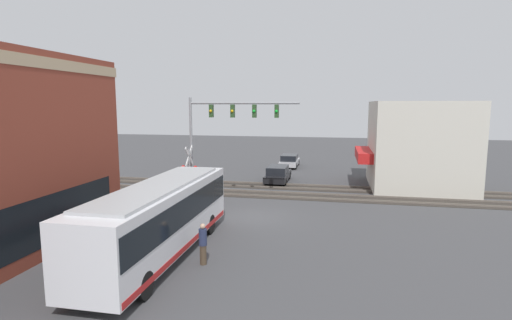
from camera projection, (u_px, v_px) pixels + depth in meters
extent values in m
plane|color=#424244|center=(254.00, 217.00, 23.90)|extent=(120.00, 120.00, 0.00)
cube|color=tan|center=(12.00, 59.00, 15.36)|extent=(14.31, 0.36, 0.50)
cube|color=black|center=(28.00, 228.00, 16.27)|extent=(11.85, 0.12, 2.20)
cube|color=beige|center=(418.00, 145.00, 31.90)|extent=(8.57, 7.27, 6.93)
cube|color=red|center=(364.00, 154.00, 32.85)|extent=(6.00, 1.20, 0.80)
cube|color=silver|center=(160.00, 217.00, 17.51)|extent=(11.26, 2.55, 2.71)
cube|color=black|center=(160.00, 208.00, 17.45)|extent=(11.03, 2.59, 1.14)
cube|color=#B21E1E|center=(161.00, 243.00, 17.67)|extent=(11.03, 2.58, 0.24)
cube|color=#A5A8AA|center=(159.00, 186.00, 17.31)|extent=(9.57, 2.17, 0.12)
cylinder|color=black|center=(189.00, 223.00, 21.01)|extent=(1.00, 2.57, 1.00)
cylinder|color=black|center=(114.00, 283.00, 13.97)|extent=(1.00, 2.57, 1.00)
cylinder|color=gray|center=(191.00, 148.00, 28.82)|extent=(0.20, 0.20, 7.18)
cylinder|color=gray|center=(243.00, 103.00, 27.61)|extent=(0.16, 7.78, 0.16)
cube|color=#284723|center=(211.00, 111.00, 28.15)|extent=(0.30, 0.27, 0.90)
sphere|color=yellow|center=(211.00, 111.00, 27.99)|extent=(0.20, 0.20, 0.20)
cube|color=#284723|center=(233.00, 111.00, 27.84)|extent=(0.30, 0.27, 0.90)
sphere|color=yellow|center=(232.00, 111.00, 27.68)|extent=(0.20, 0.20, 0.20)
cube|color=#284723|center=(254.00, 111.00, 27.54)|extent=(0.30, 0.27, 0.90)
sphere|color=green|center=(254.00, 111.00, 27.38)|extent=(0.20, 0.20, 0.20)
cube|color=#284723|center=(277.00, 111.00, 27.23)|extent=(0.30, 0.27, 0.90)
sphere|color=green|center=(276.00, 111.00, 27.07)|extent=(0.20, 0.20, 0.20)
cylinder|color=gray|center=(190.00, 174.00, 28.13)|extent=(0.14, 0.14, 3.60)
cube|color=white|center=(189.00, 156.00, 27.95)|extent=(1.41, 0.06, 1.41)
cube|color=white|center=(189.00, 156.00, 27.95)|extent=(1.41, 0.06, 1.41)
cylinder|color=#38383A|center=(189.00, 167.00, 28.06)|extent=(0.08, 0.90, 0.08)
sphere|color=red|center=(195.00, 168.00, 27.92)|extent=(0.28, 0.28, 0.28)
sphere|color=red|center=(183.00, 167.00, 28.10)|extent=(0.28, 0.28, 0.28)
cube|color=#332D28|center=(271.00, 195.00, 29.72)|extent=(2.60, 60.00, 0.03)
cube|color=#6B6056|center=(269.00, 196.00, 29.02)|extent=(0.07, 60.00, 0.15)
cube|color=#6B6056|center=(272.00, 192.00, 30.41)|extent=(0.07, 60.00, 0.15)
cube|color=#332D28|center=(277.00, 186.00, 32.83)|extent=(2.60, 60.00, 0.03)
cube|color=#6B6056|center=(276.00, 187.00, 32.12)|extent=(0.07, 60.00, 0.15)
cube|color=#6B6056|center=(278.00, 184.00, 33.52)|extent=(0.07, 60.00, 0.15)
cube|color=black|center=(278.00, 176.00, 34.67)|extent=(4.89, 1.80, 0.53)
cube|color=black|center=(278.00, 170.00, 34.35)|extent=(2.69, 1.62, 0.64)
cylinder|color=black|center=(280.00, 175.00, 36.17)|extent=(0.64, 1.82, 0.64)
cylinder|color=black|center=(275.00, 182.00, 33.23)|extent=(0.64, 1.82, 0.64)
cube|color=#B7B7BC|center=(290.00, 162.00, 43.01)|extent=(4.47, 1.80, 0.49)
cube|color=black|center=(289.00, 158.00, 42.72)|extent=(2.46, 1.62, 0.61)
cylinder|color=black|center=(291.00, 162.00, 44.38)|extent=(0.64, 1.82, 0.64)
cylinder|color=black|center=(288.00, 166.00, 41.69)|extent=(0.64, 1.82, 0.64)
cylinder|color=#473828|center=(203.00, 255.00, 16.77)|extent=(0.28, 0.28, 0.84)
cylinder|color=#262D4C|center=(203.00, 237.00, 16.67)|extent=(0.34, 0.34, 0.70)
sphere|color=tan|center=(203.00, 226.00, 16.60)|extent=(0.23, 0.23, 0.23)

